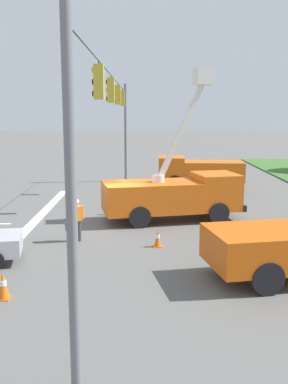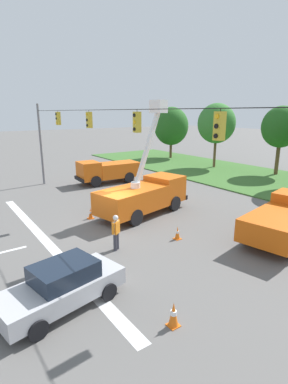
# 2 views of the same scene
# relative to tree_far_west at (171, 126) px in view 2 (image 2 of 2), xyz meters

# --- Properties ---
(ground_plane) EXTENTS (200.00, 200.00, 0.00)m
(ground_plane) POSITION_rel_tree_far_west_xyz_m (18.52, -20.00, -4.55)
(ground_plane) COLOR #605E5B
(grass_verge) EXTENTS (56.00, 12.00, 0.10)m
(grass_verge) POSITION_rel_tree_far_west_xyz_m (18.52, -2.00, -4.50)
(grass_verge) COLOR #3D6B2D
(grass_verge) RESTS_ON ground
(lane_markings) EXTENTS (17.60, 15.25, 0.01)m
(lane_markings) POSITION_rel_tree_far_west_xyz_m (18.52, -25.43, -4.54)
(lane_markings) COLOR silver
(lane_markings) RESTS_ON ground
(signal_gantry) EXTENTS (26.20, 0.33, 7.20)m
(signal_gantry) POSITION_rel_tree_far_west_xyz_m (18.48, -20.00, 0.03)
(signal_gantry) COLOR slate
(signal_gantry) RESTS_ON ground
(tree_far_west) EXTENTS (4.64, 4.94, 7.20)m
(tree_far_west) POSITION_rel_tree_far_west_xyz_m (0.00, 0.00, 0.00)
(tree_far_west) COLOR brown
(tree_far_west) RESTS_ON ground
(tree_west) EXTENTS (4.28, 4.43, 7.50)m
(tree_west) POSITION_rel_tree_far_west_xyz_m (8.86, -0.65, 0.65)
(tree_west) COLOR brown
(tree_west) RESTS_ON ground
(tree_centre) EXTENTS (3.95, 3.65, 7.13)m
(tree_centre) POSITION_rel_tree_far_west_xyz_m (15.63, 1.41, 0.44)
(tree_centre) COLOR brown
(tree_centre) RESTS_ON ground
(utility_truck_bucket_lift) EXTENTS (3.75, 7.00, 7.22)m
(utility_truck_bucket_lift) POSITION_rel_tree_far_west_xyz_m (17.77, -17.21, -3.16)
(utility_truck_bucket_lift) COLOR orange
(utility_truck_bucket_lift) RESTS_ON ground
(utility_truck_support_near) EXTENTS (2.59, 6.03, 2.13)m
(utility_truck_support_near) POSITION_rel_tree_far_west_xyz_m (8.48, -14.88, -3.37)
(utility_truck_support_near) COLOR orange
(utility_truck_support_near) RESTS_ON ground
(utility_truck_support_far) EXTENTS (3.51, 6.16, 2.14)m
(utility_truck_support_far) POSITION_rel_tree_far_west_xyz_m (25.38, -13.65, -3.43)
(utility_truck_support_far) COLOR #D6560F
(utility_truck_support_far) RESTS_ON ground
(sedan_silver) EXTENTS (2.55, 4.56, 1.56)m
(sedan_silver) POSITION_rel_tree_far_west_xyz_m (24.13, -25.14, -3.76)
(sedan_silver) COLOR #B7B7BC
(sedan_silver) RESTS_ON ground
(road_worker) EXTENTS (0.42, 0.57, 1.77)m
(road_worker) POSITION_rel_tree_far_west_xyz_m (21.39, -21.45, -3.55)
(road_worker) COLOR #383842
(road_worker) RESTS_ON ground
(traffic_cone_foreground_left) EXTENTS (0.36, 0.36, 0.82)m
(traffic_cone_foreground_left) POSITION_rel_tree_far_west_xyz_m (27.09, -22.70, -4.14)
(traffic_cone_foreground_left) COLOR orange
(traffic_cone_foreground_left) RESTS_ON ground
(traffic_cone_foreground_right) EXTENTS (0.36, 0.36, 0.70)m
(traffic_cone_foreground_right) POSITION_rel_tree_far_west_xyz_m (22.16, -18.19, -4.21)
(traffic_cone_foreground_right) COLOR orange
(traffic_cone_foreground_right) RESTS_ON ground
(traffic_cone_mid_right) EXTENTS (0.36, 0.36, 0.71)m
(traffic_cone_mid_right) POSITION_rel_tree_far_west_xyz_m (16.64, -20.55, -4.20)
(traffic_cone_mid_right) COLOR orange
(traffic_cone_mid_right) RESTS_ON ground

